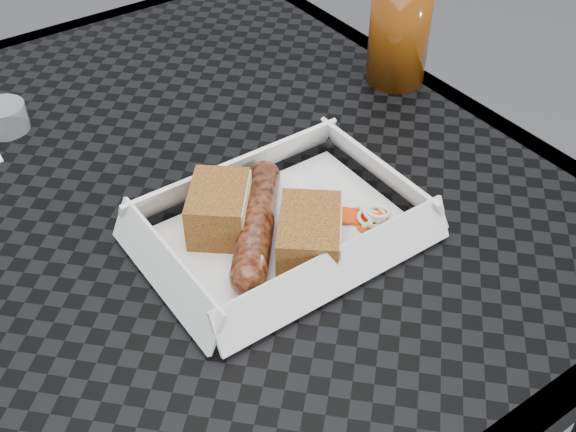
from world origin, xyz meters
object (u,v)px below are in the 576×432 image
at_px(patio_table, 148,254).
at_px(food_tray, 282,233).
at_px(drink_glass, 399,31).
at_px(bratwurst, 257,223).

xyz_separation_m(patio_table, food_tray, (0.08, -0.12, 0.08)).
height_order(patio_table, food_tray, food_tray).
bearing_deg(food_tray, drink_glass, 29.00).
relative_size(bratwurst, drink_glass, 1.09).
bearing_deg(patio_table, bratwurst, -61.98).
bearing_deg(food_tray, bratwurst, 160.99).
bearing_deg(drink_glass, patio_table, -175.89).
height_order(food_tray, drink_glass, drink_glass).
xyz_separation_m(patio_table, bratwurst, (0.06, -0.12, 0.10)).
xyz_separation_m(bratwurst, drink_glass, (0.29, 0.14, 0.04)).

